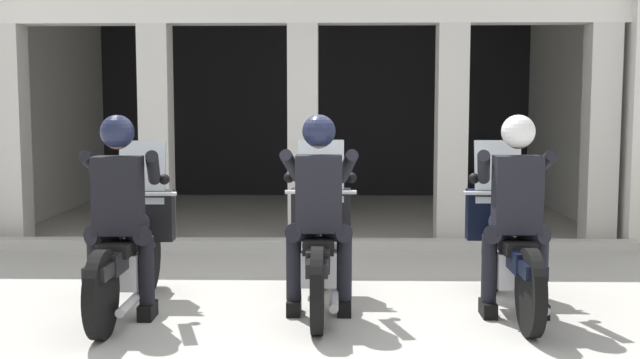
{
  "coord_description": "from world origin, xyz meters",
  "views": [
    {
      "loc": [
        0.15,
        -6.5,
        1.72
      ],
      "look_at": [
        0.0,
        0.07,
        1.04
      ],
      "focal_mm": 44.92,
      "sensor_mm": 36.0,
      "label": 1
    }
  ],
  "objects": [
    {
      "name": "kerb_strip",
      "position": [
        -0.26,
        2.39,
        0.06
      ],
      "size": [
        7.53,
        0.24,
        0.12
      ],
      "primitive_type": "cube",
      "color": "#B7B5AD",
      "rests_on": "ground"
    },
    {
      "name": "police_officer_right",
      "position": [
        1.53,
        -0.31,
        0.94
      ],
      "size": [
        0.63,
        0.61,
        1.58
      ],
      "rotation": [
        0.0,
        0.0,
        0.16
      ],
      "color": "black",
      "rests_on": "ground"
    },
    {
      "name": "motorcycle_left",
      "position": [
        -1.53,
        -0.15,
        0.5
      ],
      "size": [
        0.62,
        2.04,
        1.35
      ],
      "rotation": [
        0.0,
        0.0,
        0.06
      ],
      "color": "black",
      "rests_on": "ground"
    },
    {
      "name": "police_officer_left",
      "position": [
        -1.53,
        -0.43,
        0.94
      ],
      "size": [
        0.63,
        0.61,
        1.58
      ],
      "rotation": [
        0.0,
        0.0,
        0.06
      ],
      "color": "black",
      "rests_on": "ground"
    },
    {
      "name": "motorcycle_center",
      "position": [
        0.0,
        0.0,
        0.5
      ],
      "size": [
        0.62,
        2.04,
        1.35
      ],
      "rotation": [
        0.0,
        0.0,
        0.11
      ],
      "color": "black",
      "rests_on": "ground"
    },
    {
      "name": "motorcycle_right",
      "position": [
        1.53,
        -0.03,
        0.5
      ],
      "size": [
        0.62,
        2.04,
        1.35
      ],
      "rotation": [
        0.0,
        0.0,
        0.16
      ],
      "color": "black",
      "rests_on": "ground"
    },
    {
      "name": "police_officer_center",
      "position": [
        0.0,
        -0.28,
        0.94
      ],
      "size": [
        0.63,
        0.61,
        1.58
      ],
      "rotation": [
        0.0,
        0.0,
        0.11
      ],
      "color": "black",
      "rests_on": "ground"
    },
    {
      "name": "station_building",
      "position": [
        -0.26,
        5.47,
        1.98
      ],
      "size": [
        8.03,
        5.27,
        3.16
      ],
      "color": "black",
      "rests_on": "ground"
    },
    {
      "name": "ground_plane",
      "position": [
        0.0,
        3.0,
        0.0
      ],
      "size": [
        80.0,
        80.0,
        0.0
      ],
      "primitive_type": "plane",
      "color": "#A8A59E"
    }
  ]
}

